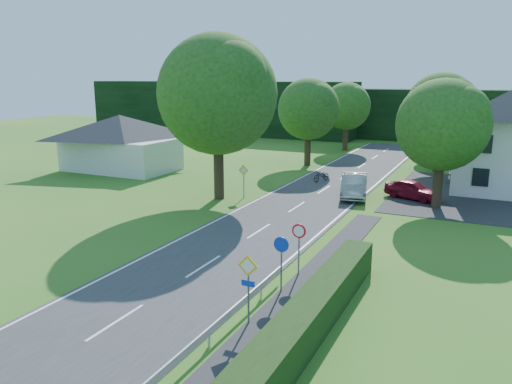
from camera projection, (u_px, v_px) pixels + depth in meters
The scene contains 24 objects.
road at pixel (273, 222), 30.15m from camera, with size 7.00×80.00×0.04m, color #313133.
parking_pad at pixel (494, 197), 36.54m from camera, with size 14.00×16.00×0.04m, color #28272A.
line_edge_left at pixel (226, 216), 31.51m from camera, with size 0.12×80.00×0.01m, color white.
line_edge_right at pixel (324, 229), 28.78m from camera, with size 0.12×80.00×0.01m, color white.
line_centre at pixel (273, 222), 30.14m from camera, with size 0.12×80.00×0.01m, color white, non-canonical shape.
tree_main at pixel (218, 118), 34.88m from camera, with size 9.40×9.40×11.64m, color #184715, non-canonical shape.
tree_left_far at pixel (308, 122), 48.88m from camera, with size 7.00×7.00×8.58m, color #184715, non-canonical shape.
tree_right_far at pixel (440, 123), 45.55m from camera, with size 7.40×7.40×9.09m, color #184715, non-canonical shape.
tree_left_back at pixel (346, 117), 59.28m from camera, with size 6.60×6.60×8.07m, color #184715, non-canonical shape.
tree_right_back at pixel (437, 124), 53.17m from camera, with size 6.20×6.20×7.56m, color #184715, non-canonical shape.
tree_right_mid at pixel (441, 144), 32.66m from camera, with size 7.00×7.00×8.58m, color #184715, non-canonical shape.
treeline_left at pixel (217, 108), 77.95m from camera, with size 44.00×6.00×8.00m, color black.
treeline_right at pixel (466, 117), 66.47m from camera, with size 30.00×5.00×7.00m, color black.
bungalow_left at pixel (120, 142), 46.73m from camera, with size 11.00×6.50×5.20m.
streetlight at pixel (438, 138), 34.56m from camera, with size 2.03×0.18×8.00m.
sign_priority_right at pixel (248, 277), 17.37m from camera, with size 0.78×0.09×2.59m.
sign_roundabout at pixel (281, 253), 20.04m from camera, with size 0.64×0.08×2.37m.
sign_speed_limit at pixel (299, 237), 21.77m from camera, with size 0.64×0.11×2.37m.
sign_priority_left at pixel (244, 175), 36.04m from camera, with size 0.78×0.09×2.44m.
moving_car at pixel (354, 185), 36.41m from camera, with size 1.79×5.13×1.69m, color #9E9FA3.
motorcycle at pixel (321, 176), 41.93m from camera, with size 0.64×1.83×0.96m, color black.
parked_car_red at pixel (412, 189), 35.83m from camera, with size 1.62×4.02×1.37m, color maroon.
parked_car_silver_a at pixel (475, 177), 40.42m from camera, with size 1.41×4.05×1.33m, color #A1A2A5.
parasol at pixel (452, 177), 38.88m from camera, with size 2.13×2.17×1.95m, color #BA3A0E.
Camera 1 is at (11.55, -6.58, 8.57)m, focal length 35.00 mm.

